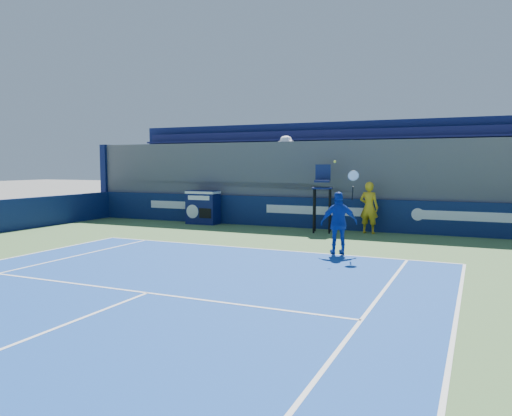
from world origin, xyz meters
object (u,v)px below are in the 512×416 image
at_px(ball_person, 369,208).
at_px(tennis_player, 339,223).
at_px(umpire_chair, 322,191).
at_px(match_clock, 203,206).

distance_m(ball_person, tennis_player, 4.54).
bearing_deg(umpire_chair, ball_person, 14.58).
relative_size(ball_person, umpire_chair, 0.75).
xyz_separation_m(ball_person, match_clock, (-6.86, 0.04, -0.20)).
height_order(ball_person, umpire_chair, umpire_chair).
height_order(ball_person, match_clock, ball_person).
height_order(match_clock, tennis_player, tennis_player).
height_order(ball_person, tennis_player, tennis_player).
xyz_separation_m(ball_person, umpire_chair, (-1.61, -0.42, 0.59)).
bearing_deg(umpire_chair, match_clock, 175.00).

